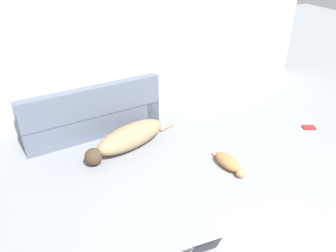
{
  "coord_description": "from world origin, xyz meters",
  "views": [
    {
      "loc": [
        -1.81,
        -0.77,
        2.66
      ],
      "look_at": [
        -0.4,
        2.17,
        0.72
      ],
      "focal_mm": 35.0,
      "sensor_mm": 36.0,
      "label": 1
    }
  ],
  "objects_px": {
    "cat": "(229,163)",
    "book_red": "(309,127)",
    "couch": "(90,114)",
    "dog": "(128,138)"
  },
  "relations": [
    {
      "from": "couch",
      "to": "dog",
      "type": "relative_size",
      "value": 1.35
    },
    {
      "from": "cat",
      "to": "book_red",
      "type": "xyz_separation_m",
      "value": [
        1.72,
        0.29,
        -0.06
      ]
    },
    {
      "from": "cat",
      "to": "book_red",
      "type": "distance_m",
      "value": 1.75
    },
    {
      "from": "couch",
      "to": "dog",
      "type": "bearing_deg",
      "value": 111.15
    },
    {
      "from": "book_red",
      "to": "couch",
      "type": "bearing_deg",
      "value": 154.57
    },
    {
      "from": "cat",
      "to": "book_red",
      "type": "bearing_deg",
      "value": 93.34
    },
    {
      "from": "couch",
      "to": "dog",
      "type": "xyz_separation_m",
      "value": [
        0.35,
        -0.74,
        -0.1
      ]
    },
    {
      "from": "couch",
      "to": "cat",
      "type": "xyz_separation_m",
      "value": [
        1.37,
        -1.76,
        -0.18
      ]
    },
    {
      "from": "couch",
      "to": "dog",
      "type": "distance_m",
      "value": 0.83
    },
    {
      "from": "cat",
      "to": "book_red",
      "type": "relative_size",
      "value": 2.86
    }
  ]
}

